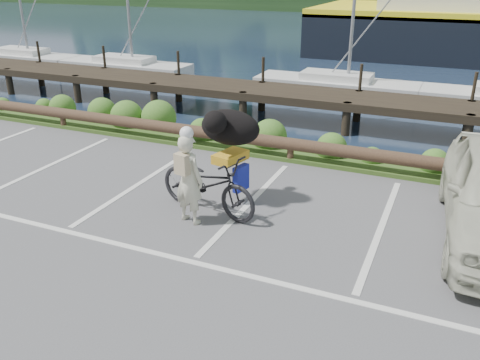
# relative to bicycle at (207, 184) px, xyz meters

# --- Properties ---
(ground) EXTENTS (72.00, 72.00, 0.00)m
(ground) POSITION_rel_bicycle_xyz_m (0.60, -1.36, -0.59)
(ground) COLOR #4E4E50
(vegetation_strip) EXTENTS (34.00, 1.60, 0.10)m
(vegetation_strip) POSITION_rel_bicycle_xyz_m (0.60, 3.94, -0.54)
(vegetation_strip) COLOR #3D5B21
(vegetation_strip) RESTS_ON ground
(log_rail) EXTENTS (32.00, 0.30, 0.60)m
(log_rail) POSITION_rel_bicycle_xyz_m (0.60, 3.24, -0.59)
(log_rail) COLOR #443021
(log_rail) RESTS_ON ground
(bicycle) EXTENTS (2.35, 1.27, 1.17)m
(bicycle) POSITION_rel_bicycle_xyz_m (0.00, 0.00, 0.00)
(bicycle) COLOR black
(bicycle) RESTS_ON ground
(cyclist) EXTENTS (0.70, 0.54, 1.70)m
(cyclist) POSITION_rel_bicycle_xyz_m (-0.12, -0.51, 0.26)
(cyclist) COLOR beige
(cyclist) RESTS_ON ground
(dog) EXTENTS (0.86, 1.32, 0.70)m
(dog) POSITION_rel_bicycle_xyz_m (0.16, 0.70, 0.94)
(dog) COLOR black
(dog) RESTS_ON bicycle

